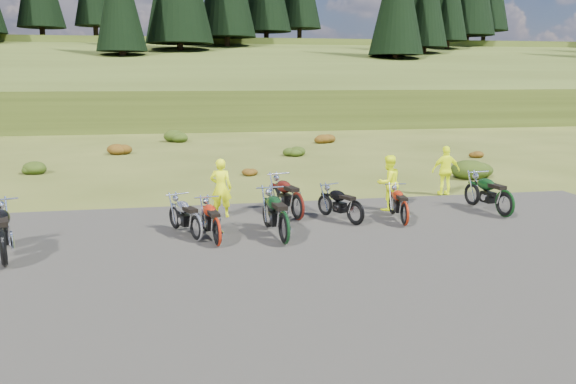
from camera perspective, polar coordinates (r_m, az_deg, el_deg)
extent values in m
plane|color=#3D4617|center=(13.94, 1.84, -4.67)|extent=(300.00, 300.00, 0.00)
cube|color=black|center=(12.08, 3.87, -7.27)|extent=(20.00, 12.00, 0.04)
cube|color=#354216|center=(123.16, -9.26, 9.62)|extent=(300.00, 90.00, 9.17)
cylinder|color=black|center=(84.23, -23.66, 14.44)|extent=(0.70, 0.70, 2.20)
cylinder|color=black|center=(89.13, -18.94, 15.08)|extent=(0.70, 0.70, 2.20)
cylinder|color=black|center=(63.39, -16.43, 12.74)|extent=(0.70, 0.70, 2.20)
cylinder|color=black|center=(69.13, -10.89, 13.85)|extent=(0.70, 0.70, 2.20)
cylinder|color=black|center=(75.41, -6.19, 14.69)|extent=(0.70, 0.70, 2.20)
cylinder|color=black|center=(82.11, -2.21, 15.33)|extent=(0.70, 0.70, 2.20)
cylinder|color=black|center=(89.11, 1.17, 15.68)|extent=(0.70, 0.70, 2.20)
cylinder|color=black|center=(66.52, 10.84, 12.75)|extent=(0.70, 0.70, 2.20)
cylinder|color=black|center=(74.39, 13.59, 13.41)|extent=(0.70, 0.70, 2.20)
cylinder|color=black|center=(82.39, 15.83, 13.92)|extent=(0.70, 0.70, 2.20)
cylinder|color=black|center=(90.50, 17.68, 14.33)|extent=(0.70, 0.70, 2.20)
cylinder|color=black|center=(98.69, 19.22, 14.66)|extent=(0.70, 0.70, 2.20)
ellipsoid|color=#1D380E|center=(25.41, -24.57, 2.40)|extent=(1.03, 1.03, 0.61)
ellipsoid|color=#5E260B|center=(30.06, -16.81, 4.37)|extent=(1.30, 1.30, 0.77)
ellipsoid|color=#1D380E|center=(35.14, -11.18, 5.75)|extent=(1.56, 1.56, 0.92)
ellipsoid|color=#5E260B|center=(22.70, -4.09, 2.25)|extent=(0.77, 0.77, 0.45)
ellipsoid|color=#1D380E|center=(28.32, 0.55, 4.29)|extent=(1.03, 1.03, 0.61)
ellipsoid|color=#5E260B|center=(34.07, 3.65, 5.64)|extent=(1.30, 1.30, 0.77)
ellipsoid|color=#1D380E|center=(23.31, 18.32, 2.51)|extent=(1.56, 1.56, 0.92)
ellipsoid|color=#5E260B|center=(29.33, 18.34, 3.80)|extent=(0.77, 0.77, 0.45)
imported|color=#ECFF0D|center=(15.83, -6.83, 0.32)|extent=(0.68, 0.53, 1.66)
imported|color=#ECFF0D|center=(16.80, 10.14, 0.83)|extent=(0.97, 0.88, 1.64)
imported|color=#ECFF0D|center=(19.46, 15.73, 2.04)|extent=(0.97, 0.43, 1.64)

